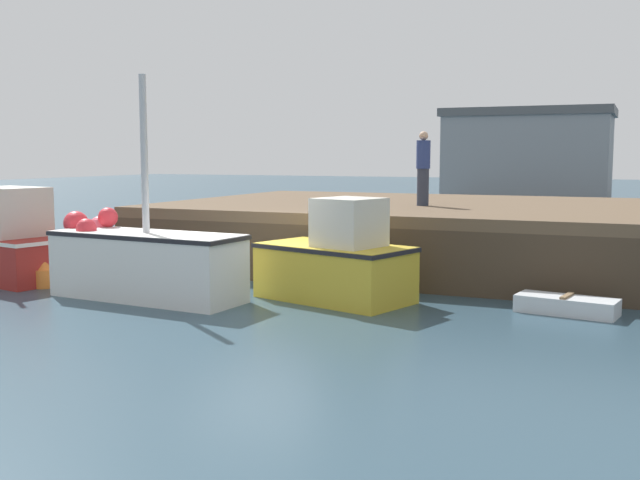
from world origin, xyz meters
name	(u,v)px	position (x,y,z in m)	size (l,w,h in m)	color
ground	(255,300)	(0.00, 0.00, -0.05)	(120.00, 160.00, 0.10)	#2D4756
pier	(455,214)	(2.63, 5.59, 1.31)	(14.71, 8.95, 1.55)	brown
fishing_boat_near_right	(144,261)	(-1.92, -0.96, 0.74)	(4.25, 1.70, 4.29)	silver
fishing_boat_mid	(337,262)	(1.59, 0.34, 0.74)	(3.25, 2.33, 1.98)	gold
rowboat	(567,305)	(5.76, 0.81, 0.15)	(1.79, 0.95, 0.34)	silver
dockworker	(423,168)	(1.94, 5.04, 2.46)	(0.34, 0.34, 1.81)	#2D3342
warehouse	(528,154)	(0.16, 35.48, 2.82)	(10.02, 6.50, 5.61)	gray
mooring_buoy_foreground	(44,274)	(-4.62, -0.80, 0.28)	(0.46, 0.46, 0.62)	orange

